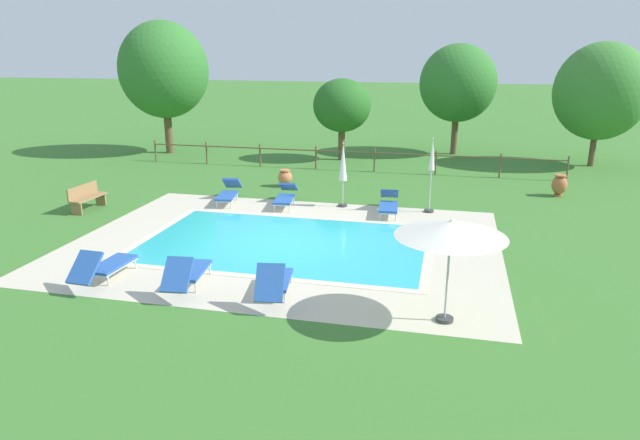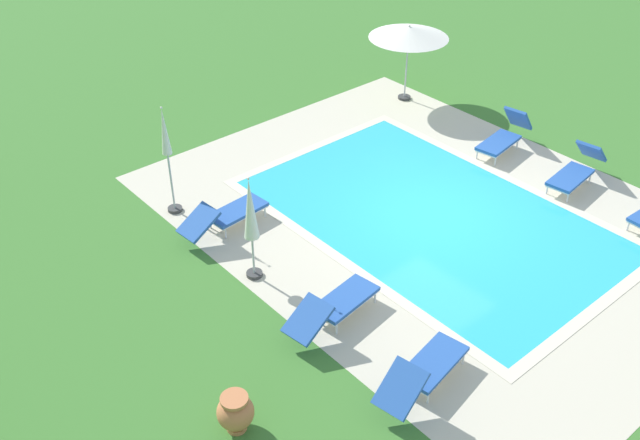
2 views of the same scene
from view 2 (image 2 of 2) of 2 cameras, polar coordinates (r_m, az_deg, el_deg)
The scene contains 13 objects.
ground_plane at distance 16.16m, azimuth 8.73°, elevation 0.32°, with size 160.00×160.00×0.00m, color #3D752D.
pool_deck_paving at distance 16.16m, azimuth 8.74°, elevation 0.33°, with size 11.99×9.02×0.01m, color beige.
swimming_pool_water at distance 16.16m, azimuth 8.74°, elevation 0.33°, with size 7.85×4.89×0.01m, color #2DB7C6.
pool_coping_rim at distance 16.16m, azimuth 8.74°, elevation 0.35°, with size 8.33×5.37×0.01m.
sun_lounger_north_near_steps at distance 13.11m, azimuth 1.19°, elevation -6.68°, with size 0.88×2.12×0.73m.
sun_lounger_north_mid at distance 17.90m, azimuth 19.44°, elevation 3.72°, with size 0.83×1.99×0.92m.
sun_lounger_north_far at distance 15.52m, azimuth -7.33°, elevation 0.44°, with size 0.77×2.10×0.74m.
sun_lounger_north_end at distance 18.89m, azimuth 14.23°, elevation 6.40°, with size 0.87×1.94×0.98m.
sun_lounger_south_near_corner at distance 12.07m, azimuth 8.18°, elevation -11.56°, with size 0.94×2.09×0.81m.
patio_umbrella_open_foreground at distance 20.55m, azimuth 6.98°, elevation 14.37°, with size 2.20×2.20×2.17m.
patio_umbrella_closed_row_west at distance 13.51m, azimuth -5.46°, elevation 0.45°, with size 0.32×0.32×2.25m.
patio_umbrella_closed_row_centre at distance 15.63m, azimuth -11.94°, elevation 5.71°, with size 0.32×0.32×2.54m.
terracotta_urn_by_tree at distance 11.45m, azimuth -6.64°, elevation -14.70°, with size 0.58×0.58×0.68m.
Camera 2 is at (-8.39, 10.46, 9.02)m, focal length 40.86 mm.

